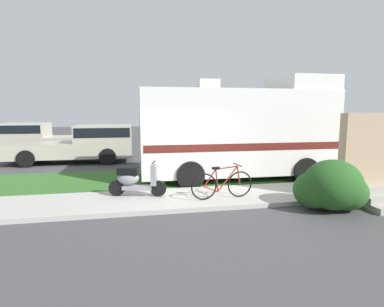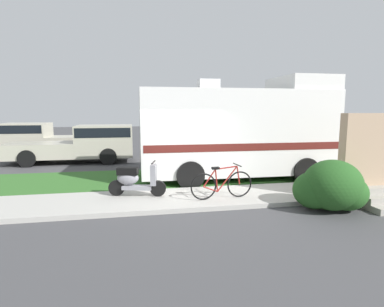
# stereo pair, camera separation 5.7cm
# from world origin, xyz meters

# --- Properties ---
(ground_plane) EXTENTS (80.00, 80.00, 0.00)m
(ground_plane) POSITION_xyz_m (0.00, 0.00, 0.00)
(ground_plane) COLOR #424244
(sidewalk) EXTENTS (24.00, 2.00, 0.12)m
(sidewalk) POSITION_xyz_m (0.00, -1.20, 0.06)
(sidewalk) COLOR #ADAAA3
(sidewalk) RESTS_ON ground
(grass_strip) EXTENTS (24.00, 3.40, 0.08)m
(grass_strip) POSITION_xyz_m (0.00, 1.50, 0.04)
(grass_strip) COLOR #336628
(grass_strip) RESTS_ON ground
(motorhome_rv) EXTENTS (6.79, 2.72, 3.66)m
(motorhome_rv) POSITION_xyz_m (2.28, 1.23, 1.75)
(motorhome_rv) COLOR silver
(motorhome_rv) RESTS_ON ground
(scooter) EXTENTS (1.58, 0.63, 0.97)m
(scooter) POSITION_xyz_m (-1.41, -0.86, 0.58)
(scooter) COLOR black
(scooter) RESTS_ON ground
(bicycle) EXTENTS (1.74, 0.52, 0.91)m
(bicycle) POSITION_xyz_m (0.88, -1.54, 0.52)
(bicycle) COLOR black
(bicycle) RESTS_ON ground
(pickup_truck_near) EXTENTS (5.76, 2.09, 1.77)m
(pickup_truck_near) POSITION_xyz_m (-3.71, 6.02, 0.95)
(pickup_truck_near) COLOR #B7B29E
(pickup_truck_near) RESTS_ON ground
(pickup_truck_far) EXTENTS (5.35, 2.24, 1.78)m
(pickup_truck_far) POSITION_xyz_m (-6.49, 9.20, 0.95)
(pickup_truck_far) COLOR #B7B29E
(pickup_truck_far) RESTS_ON ground
(porch_steps) EXTENTS (2.00, 1.26, 2.40)m
(porch_steps) POSITION_xyz_m (4.95, -2.29, 0.97)
(porch_steps) COLOR #9E998E
(porch_steps) RESTS_ON ground
(bush_by_porch) EXTENTS (1.76, 1.32, 1.25)m
(bush_by_porch) POSITION_xyz_m (3.32, -2.69, 0.59)
(bush_by_porch) COLOR #23511E
(bush_by_porch) RESTS_ON ground
(bottle_green) EXTENTS (0.07, 0.07, 0.28)m
(bottle_green) POSITION_xyz_m (5.57, -0.70, 0.24)
(bottle_green) COLOR brown
(bottle_green) RESTS_ON ground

